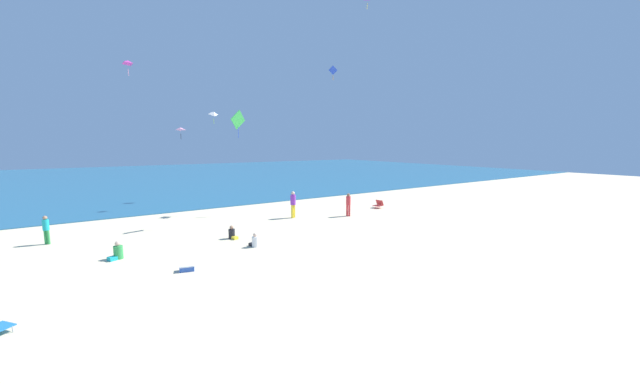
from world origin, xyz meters
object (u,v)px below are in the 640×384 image
person_4 (232,234)px  kite_magenta (128,62)px  person_5 (255,242)px  person_3 (117,252)px  kite_white (214,113)px  beach_chair_far_left (378,204)px  person_1 (293,203)px  kite_blue (333,70)px  cooler_box (187,268)px  person_0 (46,228)px  person_2 (348,203)px  kite_green (238,120)px  kite_pink (181,129)px

person_4 → kite_magenta: kite_magenta is taller
person_5 → kite_magenta: bearing=5.1°
person_3 → kite_white: (8.87, 13.91, 7.09)m
beach_chair_far_left → person_1: bearing=-17.1°
beach_chair_far_left → kite_white: bearing=-65.4°
person_3 → kite_blue: (14.73, 4.80, 9.79)m
person_5 → cooler_box: bearing=99.8°
cooler_box → person_0: (-4.63, 7.60, 0.69)m
cooler_box → kite_white: kite_white is taller
person_1 → person_5: size_ratio=2.62×
kite_blue → beach_chair_far_left: bearing=-36.9°
beach_chair_far_left → person_2: person_2 is taller
cooler_box → kite_green: (4.90, 6.77, 6.09)m
kite_pink → cooler_box: bearing=-103.3°
person_0 → kite_blue: kite_blue is taller
person_5 → kite_green: bearing=-29.3°
person_2 → kite_white: (-4.84, 12.30, 6.49)m
beach_chair_far_left → person_4: bearing=-2.6°
person_0 → kite_blue: 19.64m
beach_chair_far_left → kite_green: kite_green is taller
person_0 → kite_magenta: (4.54, 4.18, 8.97)m
kite_green → person_4: bearing=-118.8°
person_2 → kite_blue: 9.77m
kite_white → kite_pink: (-3.40, -2.58, -1.46)m
person_3 → person_5: bearing=139.1°
person_4 → kite_white: kite_white is taller
person_0 → person_5: 10.14m
person_1 → kite_magenta: kite_magenta is taller
person_2 → kite_magenta: kite_magenta is taller
beach_chair_far_left → kite_white: size_ratio=0.73×
kite_blue → person_0: bearing=-178.9°
person_1 → kite_green: kite_green is taller
beach_chair_far_left → person_5: person_5 is taller
person_3 → kite_magenta: (1.96, 8.67, 9.49)m
beach_chair_far_left → person_2: 4.01m
cooler_box → person_5: 3.82m
cooler_box → person_5: (3.49, 1.56, 0.13)m
person_5 → kite_green: kite_green is taller
cooler_box → person_0: bearing=121.4°
person_3 → kite_green: kite_green is taller
person_1 → person_2: bearing=42.2°
person_4 → kite_pink: size_ratio=0.74×
person_1 → kite_magenta: 13.33m
kite_magenta → kite_green: size_ratio=0.59×
kite_white → person_1: bearing=-82.0°
person_4 → kite_blue: kite_blue is taller
kite_magenta → cooler_box: bearing=-89.5°
kite_white → kite_blue: bearing=-57.2°
person_1 → kite_white: 12.55m
person_3 → person_5: person_3 is taller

